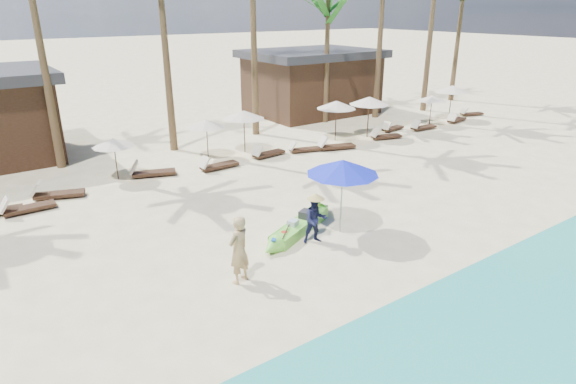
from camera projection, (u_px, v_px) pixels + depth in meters
ground at (299, 274)px, 13.57m from camera, size 240.00×240.00×0.00m
wet_sand_strip at (445, 378)px, 9.76m from camera, size 240.00×4.50×0.01m
green_canoe at (300, 226)px, 16.09m from camera, size 4.53×2.30×0.62m
tourist at (239, 250)px, 12.87m from camera, size 0.82×0.68×1.94m
vendor_green at (315, 220)px, 15.16m from camera, size 0.91×0.81×1.55m
blue_umbrella at (343, 167)px, 15.32m from camera, size 2.35×2.35×2.52m
lounger_4_left at (25, 207)px, 17.56m from camera, size 1.85×0.59×0.63m
resort_parasol_5 at (113, 142)px, 20.44m from camera, size 1.79×1.79×1.84m
lounger_5_left at (55, 193)px, 18.87m from camera, size 2.02×1.20×0.66m
resort_parasol_6 at (206, 124)px, 23.42m from camera, size 1.87×1.87×1.93m
lounger_6_left at (150, 172)px, 21.30m from camera, size 2.06×1.20×0.67m
lounger_6_right at (217, 165)px, 22.25m from camera, size 1.91×0.65×0.64m
resort_parasol_7 at (244, 115)px, 24.28m from camera, size 2.12×2.12×2.18m
lounger_7_left at (267, 153)px, 24.09m from camera, size 1.87×0.77×0.62m
lounger_7_right at (303, 149)px, 24.90m from camera, size 1.75×0.97×0.57m
resort_parasol_8 at (336, 105)px, 26.41m from camera, size 2.18×2.18×2.25m
lounger_8_left at (335, 146)px, 25.32m from camera, size 2.08×1.21×0.68m
resort_parasol_9 at (369, 101)px, 27.16m from camera, size 2.26×2.26×2.33m
lounger_9_left at (384, 136)px, 27.34m from camera, size 1.91×1.02×0.62m
lounger_9_right at (392, 128)px, 29.18m from camera, size 1.73×0.74×0.57m
resort_parasol_10 at (432, 98)px, 30.06m from camera, size 1.85×1.85×1.90m
lounger_10_left at (422, 127)px, 29.38m from camera, size 1.84×0.65×0.62m
lounger_10_right at (456, 119)px, 31.34m from camera, size 1.79×0.81×0.58m
resort_parasol_11 at (452, 89)px, 31.48m from camera, size 2.19×2.19×2.26m
lounger_11_left at (470, 113)px, 33.22m from camera, size 1.73×1.02×0.56m
palm_6 at (328, 7)px, 29.01m from camera, size 2.08×2.08×8.51m
pavilion_east at (312, 81)px, 33.65m from camera, size 8.80×6.60×4.30m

